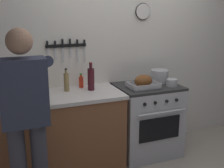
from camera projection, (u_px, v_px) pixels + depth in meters
name	position (u px, v px, depth m)	size (l,w,h in m)	color
wall_back	(120.00, 50.00, 3.56)	(6.00, 0.13, 2.60)	white
counter_block	(32.00, 137.00, 3.02)	(2.03, 0.65, 0.90)	brown
stove	(147.00, 119.00, 3.53)	(0.76, 0.67, 0.90)	#BCBCC1
person_cook	(25.00, 113.00, 2.32)	(0.51, 0.63, 1.66)	#383842
roasting_pan	(143.00, 82.00, 3.28)	(0.35, 0.26, 0.16)	#B7B7BC
stock_pot	(159.00, 76.00, 3.54)	(0.22, 0.22, 0.16)	#B7B7BC
saucepan	(172.00, 83.00, 3.37)	(0.14, 0.14, 0.09)	#B7B7BC
cutting_board	(17.00, 100.00, 2.83)	(0.36, 0.24, 0.02)	tan
bottle_olive_oil	(26.00, 83.00, 3.09)	(0.06, 0.06, 0.26)	#385623
bottle_dish_soap	(4.00, 91.00, 2.87)	(0.07, 0.07, 0.21)	#338CCC
bottle_hot_sauce	(81.00, 82.00, 3.31)	(0.05, 0.05, 0.17)	red
bottle_wine_red	(91.00, 79.00, 3.18)	(0.08, 0.08, 0.32)	#47141E
bottle_vinegar	(66.00, 82.00, 3.14)	(0.06, 0.06, 0.26)	#997F4C
bottle_cooking_oil	(37.00, 84.00, 3.04)	(0.07, 0.07, 0.27)	gold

